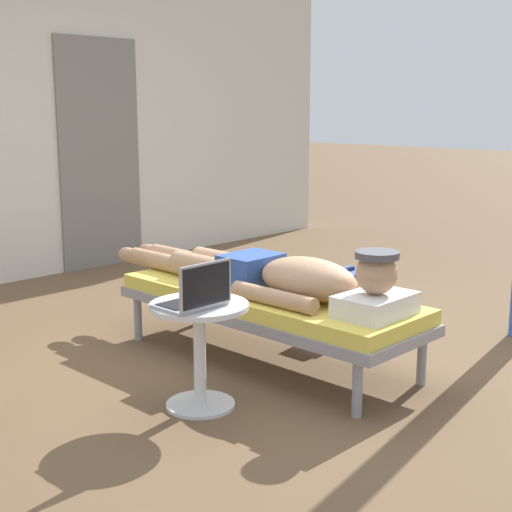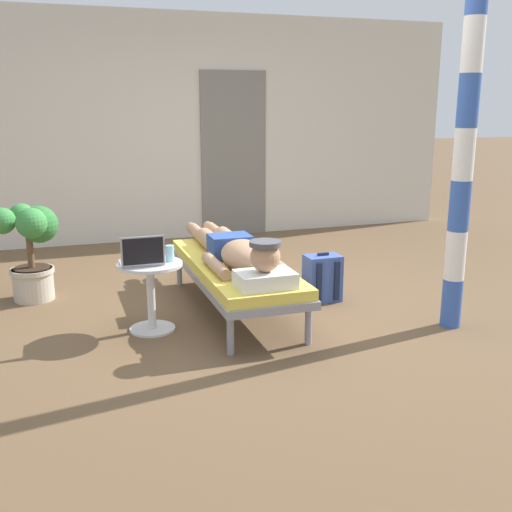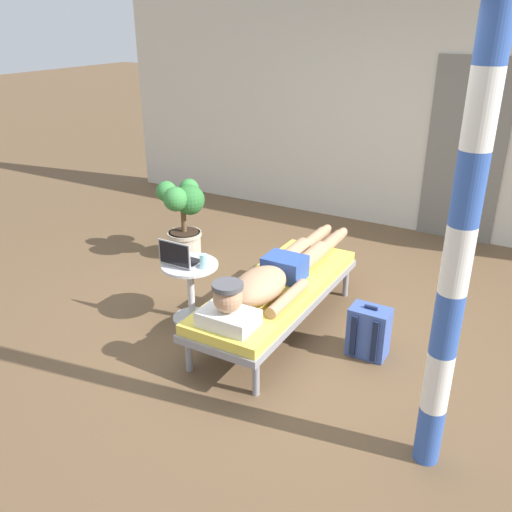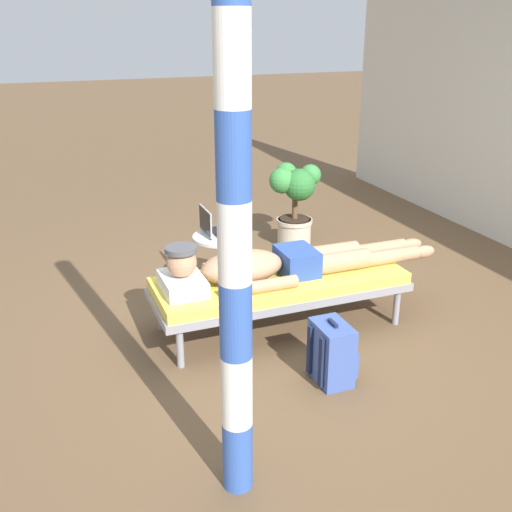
{
  "view_description": "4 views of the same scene",
  "coord_description": "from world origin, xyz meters",
  "px_view_note": "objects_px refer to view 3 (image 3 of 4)",
  "views": [
    {
      "loc": [
        -3.05,
        -2.81,
        1.45
      ],
      "look_at": [
        -0.05,
        0.07,
        0.6
      ],
      "focal_mm": 51.68,
      "sensor_mm": 36.0,
      "label": 1
    },
    {
      "loc": [
        -1.43,
        -4.58,
        1.67
      ],
      "look_at": [
        0.07,
        -0.16,
        0.48
      ],
      "focal_mm": 42.64,
      "sensor_mm": 36.0,
      "label": 2
    },
    {
      "loc": [
        1.76,
        -3.59,
        2.44
      ],
      "look_at": [
        -0.32,
        0.04,
        0.58
      ],
      "focal_mm": 38.53,
      "sensor_mm": 36.0,
      "label": 3
    },
    {
      "loc": [
        3.67,
        -1.69,
        2.2
      ],
      "look_at": [
        -0.15,
        -0.21,
        0.57
      ],
      "focal_mm": 42.5,
      "sensor_mm": 36.0,
      "label": 4
    }
  ],
  "objects_px": {
    "side_table": "(191,282)",
    "potted_plant": "(183,214)",
    "person_reclining": "(273,276)",
    "porch_post": "(457,260)",
    "backpack": "(369,332)",
    "laptop": "(180,258)",
    "drink_glass": "(204,261)",
    "lounge_chair": "(277,292)"
  },
  "relations": [
    {
      "from": "backpack",
      "to": "laptop",
      "type": "bearing_deg",
      "value": -169.56
    },
    {
      "from": "person_reclining",
      "to": "drink_glass",
      "type": "distance_m",
      "value": 0.59
    },
    {
      "from": "laptop",
      "to": "potted_plant",
      "type": "bearing_deg",
      "value": 125.56
    },
    {
      "from": "person_reclining",
      "to": "laptop",
      "type": "bearing_deg",
      "value": -165.55
    },
    {
      "from": "person_reclining",
      "to": "side_table",
      "type": "relative_size",
      "value": 4.15
    },
    {
      "from": "porch_post",
      "to": "side_table",
      "type": "bearing_deg",
      "value": 163.53
    },
    {
      "from": "lounge_chair",
      "to": "porch_post",
      "type": "relative_size",
      "value": 0.73
    },
    {
      "from": "person_reclining",
      "to": "porch_post",
      "type": "distance_m",
      "value": 1.84
    },
    {
      "from": "drink_glass",
      "to": "potted_plant",
      "type": "height_order",
      "value": "potted_plant"
    },
    {
      "from": "person_reclining",
      "to": "backpack",
      "type": "relative_size",
      "value": 5.12
    },
    {
      "from": "lounge_chair",
      "to": "side_table",
      "type": "height_order",
      "value": "side_table"
    },
    {
      "from": "backpack",
      "to": "potted_plant",
      "type": "bearing_deg",
      "value": 160.96
    },
    {
      "from": "side_table",
      "to": "porch_post",
      "type": "xyz_separation_m",
      "value": [
        2.18,
        -0.64,
        0.95
      ]
    },
    {
      "from": "laptop",
      "to": "potted_plant",
      "type": "distance_m",
      "value": 1.35
    },
    {
      "from": "lounge_chair",
      "to": "laptop",
      "type": "bearing_deg",
      "value": -161.03
    },
    {
      "from": "laptop",
      "to": "side_table",
      "type": "bearing_deg",
      "value": 40.52
    },
    {
      "from": "lounge_chair",
      "to": "backpack",
      "type": "height_order",
      "value": "backpack"
    },
    {
      "from": "person_reclining",
      "to": "porch_post",
      "type": "bearing_deg",
      "value": -28.42
    },
    {
      "from": "lounge_chair",
      "to": "side_table",
      "type": "xyz_separation_m",
      "value": [
        -0.71,
        -0.21,
        0.01
      ]
    },
    {
      "from": "porch_post",
      "to": "potted_plant",
      "type": "bearing_deg",
      "value": 150.77
    },
    {
      "from": "drink_glass",
      "to": "backpack",
      "type": "bearing_deg",
      "value": 10.21
    },
    {
      "from": "potted_plant",
      "to": "drink_glass",
      "type": "bearing_deg",
      "value": -46.65
    },
    {
      "from": "lounge_chair",
      "to": "porch_post",
      "type": "xyz_separation_m",
      "value": [
        1.46,
        -0.86,
        0.96
      ]
    },
    {
      "from": "person_reclining",
      "to": "laptop",
      "type": "relative_size",
      "value": 7.0
    },
    {
      "from": "side_table",
      "to": "potted_plant",
      "type": "xyz_separation_m",
      "value": [
        -0.85,
        1.05,
        0.14
      ]
    },
    {
      "from": "lounge_chair",
      "to": "laptop",
      "type": "relative_size",
      "value": 6.09
    },
    {
      "from": "person_reclining",
      "to": "laptop",
      "type": "xyz_separation_m",
      "value": [
        -0.77,
        -0.2,
        0.06
      ]
    },
    {
      "from": "lounge_chair",
      "to": "side_table",
      "type": "distance_m",
      "value": 0.75
    },
    {
      "from": "side_table",
      "to": "backpack",
      "type": "distance_m",
      "value": 1.53
    },
    {
      "from": "lounge_chair",
      "to": "person_reclining",
      "type": "height_order",
      "value": "person_reclining"
    },
    {
      "from": "side_table",
      "to": "laptop",
      "type": "height_order",
      "value": "laptop"
    },
    {
      "from": "backpack",
      "to": "side_table",
      "type": "bearing_deg",
      "value": -171.05
    },
    {
      "from": "porch_post",
      "to": "lounge_chair",
      "type": "bearing_deg",
      "value": 149.6
    },
    {
      "from": "lounge_chair",
      "to": "side_table",
      "type": "bearing_deg",
      "value": -163.26
    },
    {
      "from": "side_table",
      "to": "drink_glass",
      "type": "xyz_separation_m",
      "value": [
        0.15,
        -0.01,
        0.23
      ]
    },
    {
      "from": "laptop",
      "to": "backpack",
      "type": "relative_size",
      "value": 0.73
    },
    {
      "from": "laptop",
      "to": "drink_glass",
      "type": "distance_m",
      "value": 0.21
    },
    {
      "from": "side_table",
      "to": "drink_glass",
      "type": "bearing_deg",
      "value": -2.66
    },
    {
      "from": "side_table",
      "to": "backpack",
      "type": "bearing_deg",
      "value": 8.95
    },
    {
      "from": "lounge_chair",
      "to": "backpack",
      "type": "distance_m",
      "value": 0.8
    },
    {
      "from": "side_table",
      "to": "laptop",
      "type": "bearing_deg",
      "value": -139.48
    },
    {
      "from": "backpack",
      "to": "person_reclining",
      "type": "bearing_deg",
      "value": -173.59
    }
  ]
}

